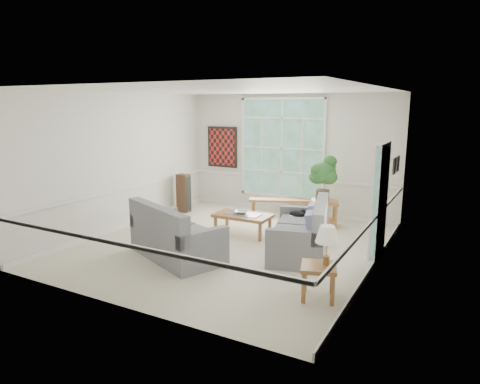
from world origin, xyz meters
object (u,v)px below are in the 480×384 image
Objects in this scene: loveseat_right at (299,228)px; side_table at (318,282)px; end_table at (324,213)px; coffee_table at (243,224)px; loveseat_front at (177,230)px.

loveseat_right is 3.69× the size of side_table.
loveseat_right reaches higher than end_table.
coffee_table is 3.26m from side_table.
end_table is (-0.16, 2.03, -0.21)m from loveseat_right.
loveseat_front is at bearing 171.61° from side_table.
end_table is 3.83m from side_table.
coffee_table is 2.38× the size of side_table.
side_table reaches higher than coffee_table.
loveseat_right reaches higher than side_table.
loveseat_front reaches higher than end_table.
coffee_table is (0.39, 1.78, -0.28)m from loveseat_front.
side_table is (0.92, -1.64, -0.25)m from loveseat_right.
loveseat_front is 3.71× the size of side_table.
loveseat_right is at bearing 119.23° from side_table.
coffee_table is at bearing 144.40° from loveseat_right.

